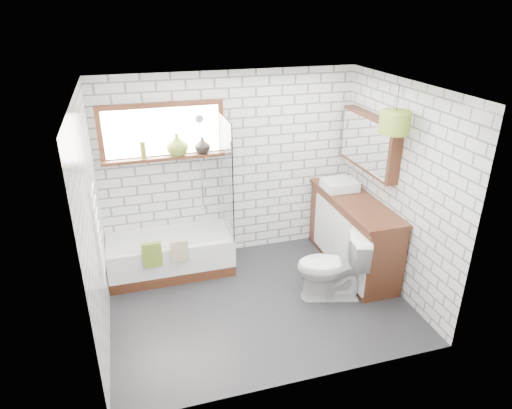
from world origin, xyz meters
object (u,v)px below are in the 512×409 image
object	(u,v)px
vanity	(353,233)
pendant	(395,122)
bathtub	(171,255)
toilet	(332,267)
basin	(340,185)

from	to	relation	value
vanity	pendant	distance (m)	1.72
bathtub	toilet	xyz separation A→B (m)	(1.76, -1.10, 0.16)
bathtub	pendant	xyz separation A→B (m)	(2.35, -1.11, 1.85)
toilet	pendant	size ratio (longest dim) A/B	2.54
basin	vanity	bearing A→B (deg)	-80.60
basin	toilet	xyz separation A→B (m)	(-0.51, -0.95, -0.62)
bathtub	basin	distance (m)	2.41
bathtub	basin	world-z (taller)	basin
pendant	bathtub	bearing A→B (deg)	154.80
bathtub	vanity	world-z (taller)	vanity
bathtub	vanity	size ratio (longest dim) A/B	0.93
vanity	basin	xyz separation A→B (m)	(-0.06, 0.36, 0.55)
vanity	toilet	world-z (taller)	vanity
bathtub	basin	bearing A→B (deg)	-3.74
basin	pendant	bearing A→B (deg)	-85.04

